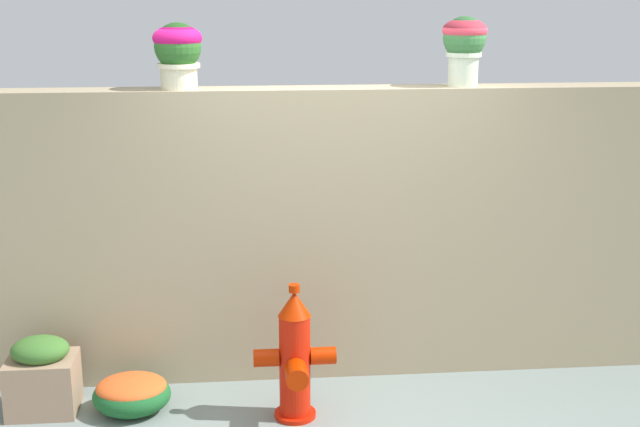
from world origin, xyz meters
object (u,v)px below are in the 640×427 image
(fire_hydrant, at_px, (295,359))
(flower_bush_left, at_px, (132,393))
(planter_box, at_px, (42,376))
(potted_plant_1, at_px, (178,49))
(potted_plant_2, at_px, (464,42))

(fire_hydrant, distance_m, flower_bush_left, 1.14)
(fire_hydrant, height_order, planter_box, fire_hydrant)
(potted_plant_1, xyz_separation_m, flower_bush_left, (-0.36, -0.54, -2.23))
(potted_plant_2, relative_size, flower_bush_left, 0.92)
(potted_plant_2, height_order, fire_hydrant, potted_plant_2)
(flower_bush_left, bearing_deg, fire_hydrant, -9.75)
(potted_plant_1, relative_size, fire_hydrant, 0.48)
(fire_hydrant, xyz_separation_m, flower_bush_left, (-1.09, 0.19, -0.29))
(potted_plant_2, bearing_deg, flower_bush_left, -166.81)
(flower_bush_left, bearing_deg, planter_box, 174.85)
(potted_plant_1, relative_size, potted_plant_2, 0.93)
(flower_bush_left, relative_size, planter_box, 0.98)
(potted_plant_1, xyz_separation_m, potted_plant_2, (1.96, 0.00, 0.04))
(fire_hydrant, bearing_deg, planter_box, 171.85)
(potted_plant_1, xyz_separation_m, fire_hydrant, (0.73, -0.73, -1.94))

